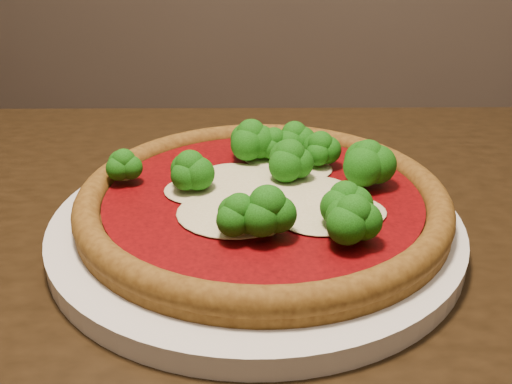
# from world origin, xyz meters

# --- Properties ---
(dining_table) EXTENTS (1.42, 0.96, 0.75)m
(dining_table) POSITION_xyz_m (-0.17, -0.09, 0.66)
(dining_table) COLOR black
(dining_table) RESTS_ON floor
(plate) EXTENTS (0.34, 0.34, 0.02)m
(plate) POSITION_xyz_m (-0.11, -0.03, 0.76)
(plate) COLOR silver
(plate) RESTS_ON dining_table
(pizza) EXTENTS (0.31, 0.31, 0.06)m
(pizza) POSITION_xyz_m (-0.10, -0.02, 0.78)
(pizza) COLOR brown
(pizza) RESTS_ON plate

